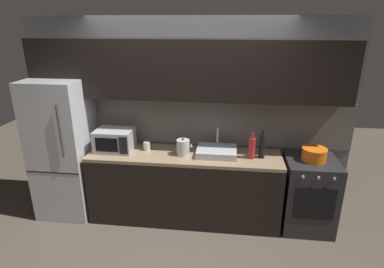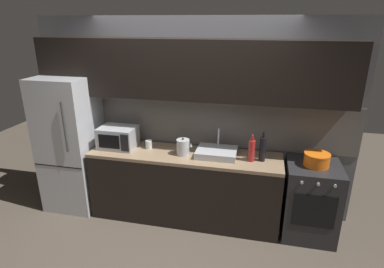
{
  "view_description": "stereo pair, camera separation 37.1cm",
  "coord_description": "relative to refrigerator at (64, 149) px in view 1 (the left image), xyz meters",
  "views": [
    {
      "loc": [
        0.52,
        -2.61,
        2.45
      ],
      "look_at": [
        0.09,
        0.9,
        1.16
      ],
      "focal_mm": 29.49,
      "sensor_mm": 36.0,
      "label": 1
    },
    {
      "loc": [
        0.88,
        -2.55,
        2.45
      ],
      "look_at": [
        0.09,
        0.9,
        1.16
      ],
      "focal_mm": 29.49,
      "sensor_mm": 36.0,
      "label": 2
    }
  ],
  "objects": [
    {
      "name": "oven_range",
      "position": [
        3.08,
        -0.0,
        -0.44
      ],
      "size": [
        0.6,
        0.62,
        0.9
      ],
      "color": "#232326",
      "rests_on": "ground"
    },
    {
      "name": "kettle",
      "position": [
        1.55,
        -0.03,
        0.1
      ],
      "size": [
        0.19,
        0.16,
        0.22
      ],
      "color": "#B7BABF",
      "rests_on": "counter_run"
    },
    {
      "name": "microwave",
      "position": [
        0.68,
        0.02,
        0.14
      ],
      "size": [
        0.46,
        0.35,
        0.27
      ],
      "color": "#A8AAAF",
      "rests_on": "counter_run"
    },
    {
      "name": "refrigerator",
      "position": [
        0.0,
        0.0,
        0.0
      ],
      "size": [
        0.68,
        0.69,
        1.79
      ],
      "color": "#B7BABF",
      "rests_on": "ground"
    },
    {
      "name": "wine_bottle_dark",
      "position": [
        2.49,
        0.0,
        0.15
      ],
      "size": [
        0.07,
        0.07,
        0.36
      ],
      "color": "black",
      "rests_on": "counter_run"
    },
    {
      "name": "back_wall",
      "position": [
        1.56,
        0.3,
        0.65
      ],
      "size": [
        4.1,
        0.44,
        2.5
      ],
      "color": "slate",
      "rests_on": "ground"
    },
    {
      "name": "sink_basin",
      "position": [
        1.95,
        0.03,
        0.05
      ],
      "size": [
        0.48,
        0.38,
        0.3
      ],
      "color": "#ADAFB5",
      "rests_on": "counter_run"
    },
    {
      "name": "ground_plane",
      "position": [
        1.56,
        -0.9,
        -0.89
      ],
      "size": [
        10.0,
        10.0,
        0.0
      ],
      "primitive_type": "plane",
      "color": "#4C4238"
    },
    {
      "name": "cooking_pot",
      "position": [
        3.09,
        0.0,
        0.08
      ],
      "size": [
        0.28,
        0.28,
        0.15
      ],
      "color": "orange",
      "rests_on": "oven_range"
    },
    {
      "name": "wine_bottle_red",
      "position": [
        2.37,
        -0.03,
        0.14
      ],
      "size": [
        0.07,
        0.07,
        0.32
      ],
      "color": "#A82323",
      "rests_on": "counter_run"
    },
    {
      "name": "mug_clear",
      "position": [
        1.08,
        0.06,
        0.06
      ],
      "size": [
        0.08,
        0.08,
        0.11
      ],
      "primitive_type": "cylinder",
      "color": "silver",
      "rests_on": "counter_run"
    },
    {
      "name": "counter_run",
      "position": [
        1.56,
        0.0,
        -0.44
      ],
      "size": [
        2.36,
        0.6,
        0.9
      ],
      "color": "black",
      "rests_on": "ground"
    }
  ]
}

